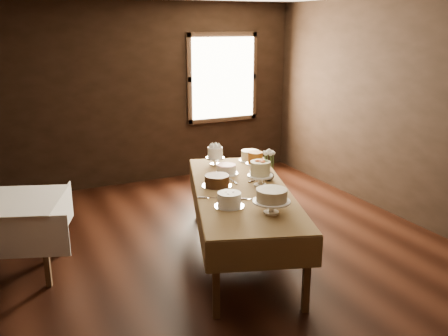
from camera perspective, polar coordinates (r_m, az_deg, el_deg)
floor at (r=5.42m, az=0.93°, el=-10.22°), size 5.00×6.00×0.01m
wall_back at (r=7.71m, az=-9.15°, el=8.54°), size 5.00×0.02×2.80m
wall_right at (r=6.45m, az=21.38°, el=6.11°), size 0.02×6.00×2.80m
window at (r=8.10m, az=-0.11°, el=10.54°), size 1.10×0.05×1.30m
display_table at (r=5.16m, az=2.10°, el=-3.06°), size 1.72×2.67×0.77m
side_table at (r=5.28m, az=-23.44°, el=-4.40°), size 1.16×1.16×0.77m
cake_meringue at (r=5.98m, az=-1.05°, el=1.35°), size 0.22×0.22×0.24m
cake_speckled at (r=6.19m, az=3.08°, el=1.43°), size 0.32×0.32×0.13m
cake_lattice at (r=5.62m, az=0.27°, el=-0.24°), size 0.29×0.29×0.11m
cake_caramel at (r=5.67m, az=3.69°, el=0.53°), size 0.24×0.24×0.26m
cake_chocolate at (r=5.19m, az=-0.84°, el=-1.55°), size 0.37×0.37×0.12m
cake_flowers at (r=5.20m, az=4.28°, el=-0.82°), size 0.29×0.29×0.28m
cake_swirl at (r=4.61m, az=0.62°, el=-3.81°), size 0.32×0.32×0.14m
cake_cream at (r=4.46m, az=5.60°, el=-4.00°), size 0.36×0.36×0.25m
cake_server_a at (r=4.84m, az=3.73°, el=-3.65°), size 0.23×0.12×0.01m
cake_server_b at (r=4.86m, az=6.75°, el=-3.63°), size 0.08×0.24×0.01m
cake_server_c at (r=5.42m, az=0.90°, el=-1.40°), size 0.05×0.24×0.01m
cake_server_d at (r=5.45m, az=4.18°, el=-1.35°), size 0.24×0.08×0.01m
cake_server_e at (r=4.86m, az=-1.14°, el=-3.52°), size 0.23×0.13×0.01m
flower_vase at (r=5.41m, az=5.24°, el=-0.76°), size 0.19×0.19×0.14m
flower_bouquet at (r=5.36m, az=5.29°, el=1.16°), size 0.14×0.14×0.20m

